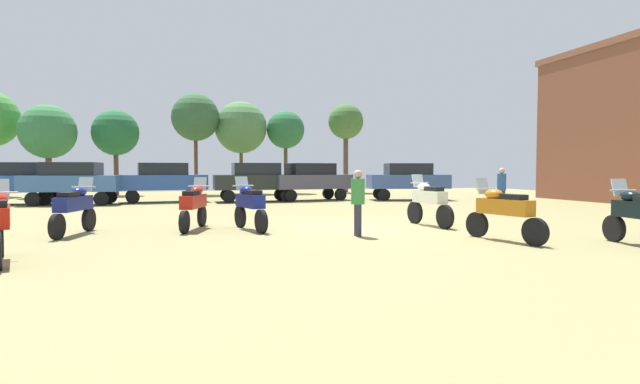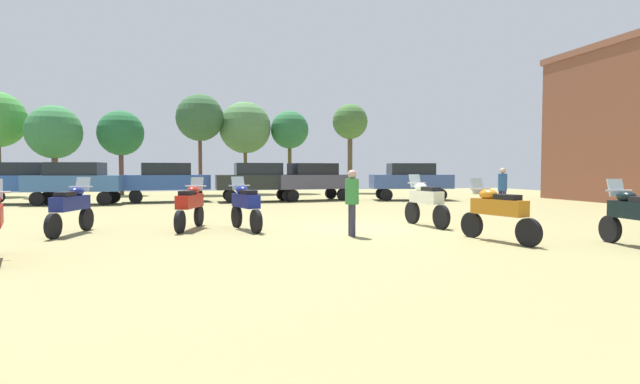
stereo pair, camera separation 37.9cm
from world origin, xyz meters
name	(u,v)px [view 2 (the right image)]	position (x,y,z in m)	size (l,w,h in m)	color
ground_plane	(362,228)	(0.00, 0.00, 0.01)	(44.00, 52.00, 0.02)	#888051
motorcycle_1	(190,204)	(-4.74, 0.77, 0.73)	(0.85, 2.17, 1.44)	black
motorcycle_2	(635,214)	(4.45, -4.77, 0.73)	(0.64, 2.12, 1.45)	black
motorcycle_4	(498,211)	(2.14, -3.32, 0.74)	(0.78, 2.21, 1.45)	black
motorcycle_6	(426,201)	(1.92, -0.13, 0.76)	(0.64, 2.16, 1.51)	black
motorcycle_7	(71,206)	(-7.67, 0.44, 0.74)	(0.78, 2.23, 1.45)	black
motorcycle_8	(245,204)	(-3.27, 0.22, 0.74)	(0.78, 2.08, 1.46)	black
car_1	(313,179)	(1.43, 12.32, 1.19)	(4.57, 2.62, 2.00)	black
car_2	(76,180)	(-10.17, 11.98, 1.19)	(4.47, 2.27, 2.00)	black
car_3	(166,179)	(-6.19, 12.97, 1.19)	(4.50, 2.34, 2.00)	black
car_4	(411,179)	(6.67, 11.31, 1.19)	(4.56, 2.57, 2.00)	black
car_5	(22,180)	(-12.81, 12.98, 1.19)	(4.47, 2.26, 2.00)	black
car_6	(258,179)	(-1.53, 12.12, 1.19)	(4.33, 1.86, 2.00)	black
person_1	(352,198)	(-0.82, -1.65, 0.98)	(0.36, 0.36, 1.65)	#2F2F42
person_2	(502,186)	(6.93, 3.43, 1.03)	(0.45, 0.45, 1.72)	#2D244B
tree_1	(290,130)	(1.71, 20.72, 4.47)	(2.66, 2.66, 5.82)	brown
tree_2	(121,133)	(-9.45, 20.63, 4.03)	(2.92, 2.92, 5.50)	brown
tree_3	(350,123)	(6.16, 20.65, 5.09)	(2.55, 2.55, 6.44)	brown
tree_6	(200,118)	(-4.45, 20.25, 5.12)	(3.13, 3.13, 6.69)	brown
tree_7	(54,132)	(-13.11, 19.63, 3.95)	(3.25, 3.25, 5.59)	brown
tree_8	(245,128)	(-1.40, 20.86, 4.58)	(3.58, 3.58, 6.36)	brown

